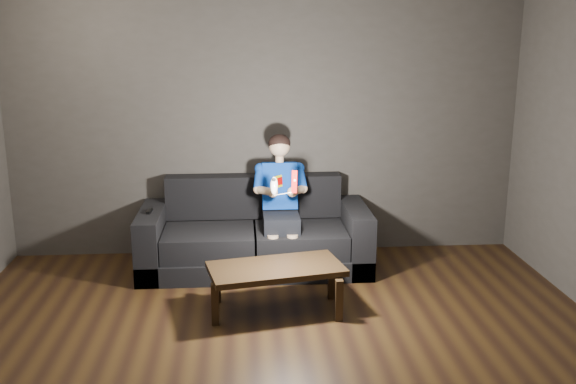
{
  "coord_description": "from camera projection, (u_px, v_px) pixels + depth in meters",
  "views": [
    {
      "loc": [
        -0.24,
        -3.74,
        2.19
      ],
      "look_at": [
        0.15,
        1.55,
        0.85
      ],
      "focal_mm": 40.0,
      "sensor_mm": 36.0,
      "label": 1
    }
  ],
  "objects": [
    {
      "name": "wii_remote_red",
      "position": [
        295.0,
        182.0,
        5.42
      ],
      "size": [
        0.06,
        0.08,
        0.2
      ],
      "color": "red",
      "rests_on": "child"
    },
    {
      "name": "floor",
      "position": [
        282.0,
        377.0,
        4.17
      ],
      "size": [
        5.0,
        5.0,
        0.0
      ],
      "primitive_type": "plane",
      "color": "black",
      "rests_on": "ground"
    },
    {
      "name": "sofa",
      "position": [
        255.0,
        240.0,
        6.06
      ],
      "size": [
        2.13,
        0.92,
        0.82
      ],
      "color": "black",
      "rests_on": "floor"
    },
    {
      "name": "back_wall",
      "position": [
        266.0,
        119.0,
        6.26
      ],
      "size": [
        5.0,
        0.04,
        2.7
      ],
      "primitive_type": "cube",
      "color": "#3C3835",
      "rests_on": "ground"
    },
    {
      "name": "wii_remote_black",
      "position": [
        149.0,
        211.0,
        5.83
      ],
      "size": [
        0.04,
        0.14,
        0.03
      ],
      "color": "black",
      "rests_on": "sofa"
    },
    {
      "name": "child",
      "position": [
        280.0,
        193.0,
        5.92
      ],
      "size": [
        0.49,
        0.6,
        1.2
      ],
      "color": "black",
      "rests_on": "sofa"
    },
    {
      "name": "coffee_table",
      "position": [
        276.0,
        272.0,
        5.08
      ],
      "size": [
        1.13,
        0.72,
        0.38
      ],
      "color": "black",
      "rests_on": "floor"
    },
    {
      "name": "nunchuk_white",
      "position": [
        274.0,
        186.0,
        5.42
      ],
      "size": [
        0.07,
        0.1,
        0.16
      ],
      "color": "white",
      "rests_on": "child"
    }
  ]
}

